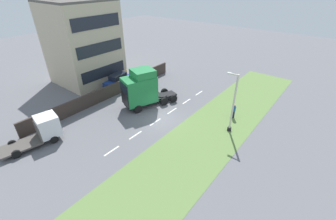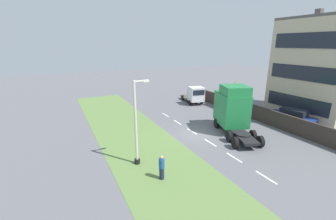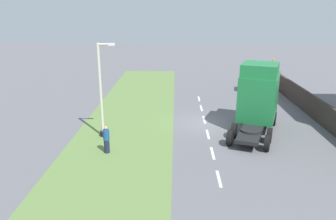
{
  "view_description": "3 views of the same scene",
  "coord_description": "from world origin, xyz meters",
  "px_view_note": "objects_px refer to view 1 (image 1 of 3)",
  "views": [
    {
      "loc": [
        -14.59,
        16.94,
        14.47
      ],
      "look_at": [
        -1.28,
        0.14,
        1.74
      ],
      "focal_mm": 24.0,
      "sensor_mm": 36.0,
      "label": 1
    },
    {
      "loc": [
        -12.3,
        -17.84,
        9.0
      ],
      "look_at": [
        -2.97,
        0.69,
        2.82
      ],
      "focal_mm": 24.0,
      "sensor_mm": 36.0,
      "label": 2
    },
    {
      "loc": [
        -2.34,
        -24.26,
        8.69
      ],
      "look_at": [
        -2.9,
        -0.71,
        1.31
      ],
      "focal_mm": 35.0,
      "sensor_mm": 36.0,
      "label": 3
    }
  ],
  "objects_px": {
    "flatbed_truck": "(44,129)",
    "pedestrian": "(234,111)",
    "lorry_cab": "(141,89)",
    "lamp_post": "(232,107)",
    "parked_car": "(118,81)"
  },
  "relations": [
    {
      "from": "flatbed_truck",
      "to": "pedestrian",
      "type": "bearing_deg",
      "value": 61.47
    },
    {
      "from": "lorry_cab",
      "to": "flatbed_truck",
      "type": "distance_m",
      "value": 11.57
    },
    {
      "from": "flatbed_truck",
      "to": "lamp_post",
      "type": "bearing_deg",
      "value": 54.49
    },
    {
      "from": "lorry_cab",
      "to": "lamp_post",
      "type": "height_order",
      "value": "lamp_post"
    },
    {
      "from": "parked_car",
      "to": "pedestrian",
      "type": "xyz_separation_m",
      "value": [
        -17.34,
        -2.71,
        -0.13
      ]
    },
    {
      "from": "flatbed_truck",
      "to": "pedestrian",
      "type": "relative_size",
      "value": 3.29
    },
    {
      "from": "flatbed_truck",
      "to": "pedestrian",
      "type": "distance_m",
      "value": 20.63
    },
    {
      "from": "flatbed_truck",
      "to": "parked_car",
      "type": "distance_m",
      "value": 13.86
    },
    {
      "from": "lorry_cab",
      "to": "parked_car",
      "type": "height_order",
      "value": "lorry_cab"
    },
    {
      "from": "lorry_cab",
      "to": "parked_car",
      "type": "relative_size",
      "value": 1.51
    },
    {
      "from": "flatbed_truck",
      "to": "lamp_post",
      "type": "relative_size",
      "value": 0.9
    },
    {
      "from": "lorry_cab",
      "to": "lamp_post",
      "type": "relative_size",
      "value": 1.14
    },
    {
      "from": "lorry_cab",
      "to": "flatbed_truck",
      "type": "relative_size",
      "value": 1.26
    },
    {
      "from": "lorry_cab",
      "to": "flatbed_truck",
      "type": "height_order",
      "value": "lorry_cab"
    },
    {
      "from": "parked_car",
      "to": "lamp_post",
      "type": "bearing_deg",
      "value": 170.38
    }
  ]
}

